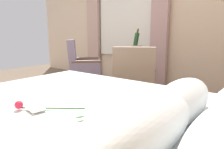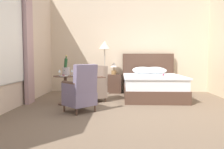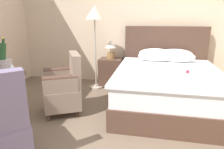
{
  "view_description": "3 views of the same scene",
  "coord_description": "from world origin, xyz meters",
  "px_view_note": "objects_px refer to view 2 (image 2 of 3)",
  "views": [
    {
      "loc": [
        1.44,
        2.69,
        1.07
      ],
      "look_at": [
        -0.43,
        1.26,
        0.6
      ],
      "focal_mm": 32.0,
      "sensor_mm": 36.0,
      "label": 1
    },
    {
      "loc": [
        -0.25,
        -4.33,
        1.11
      ],
      "look_at": [
        -0.48,
        1.25,
        0.7
      ],
      "focal_mm": 35.0,
      "sensor_mm": 36.0,
      "label": 2
    },
    {
      "loc": [
        0.36,
        -1.4,
        1.42
      ],
      "look_at": [
        -0.21,
        1.42,
        0.61
      ],
      "focal_mm": 32.0,
      "sensor_mm": 36.0,
      "label": 3
    }
  ],
  "objects_px": {
    "floor_lamp_brass": "(105,49)",
    "armchair_facing_bed": "(81,91)",
    "snack_plate": "(64,76)",
    "nightstand": "(114,84)",
    "side_table_round": "(65,87)",
    "champagne_bucket": "(66,70)",
    "bedside_lamp": "(114,67)",
    "wine_glass_near_edge": "(72,71)",
    "armchair_by_window": "(95,86)",
    "wine_glass_near_bucket": "(59,71)",
    "bed": "(152,85)"
  },
  "relations": [
    {
      "from": "floor_lamp_brass",
      "to": "armchair_facing_bed",
      "type": "height_order",
      "value": "floor_lamp_brass"
    },
    {
      "from": "snack_plate",
      "to": "armchair_facing_bed",
      "type": "relative_size",
      "value": 0.19
    },
    {
      "from": "nightstand",
      "to": "side_table_round",
      "type": "relative_size",
      "value": 0.85
    },
    {
      "from": "nightstand",
      "to": "champagne_bucket",
      "type": "bearing_deg",
      "value": -122.38
    },
    {
      "from": "side_table_round",
      "to": "champagne_bucket",
      "type": "relative_size",
      "value": 1.41
    },
    {
      "from": "bedside_lamp",
      "to": "floor_lamp_brass",
      "type": "height_order",
      "value": "floor_lamp_brass"
    },
    {
      "from": "wine_glass_near_edge",
      "to": "snack_plate",
      "type": "distance_m",
      "value": 0.24
    },
    {
      "from": "bedside_lamp",
      "to": "armchair_by_window",
      "type": "bearing_deg",
      "value": -107.62
    },
    {
      "from": "wine_glass_near_bucket",
      "to": "floor_lamp_brass",
      "type": "bearing_deg",
      "value": 60.36
    },
    {
      "from": "bedside_lamp",
      "to": "armchair_by_window",
      "type": "xyz_separation_m",
      "value": [
        -0.44,
        -1.38,
        -0.44
      ]
    },
    {
      "from": "bed",
      "to": "champagne_bucket",
      "type": "height_order",
      "value": "bed"
    },
    {
      "from": "snack_plate",
      "to": "side_table_round",
      "type": "bearing_deg",
      "value": 92.53
    },
    {
      "from": "floor_lamp_brass",
      "to": "snack_plate",
      "type": "bearing_deg",
      "value": -114.93
    },
    {
      "from": "floor_lamp_brass",
      "to": "champagne_bucket",
      "type": "xyz_separation_m",
      "value": [
        -0.83,
        -1.55,
        -0.57
      ]
    },
    {
      "from": "champagne_bucket",
      "to": "wine_glass_near_edge",
      "type": "height_order",
      "value": "champagne_bucket"
    },
    {
      "from": "bed",
      "to": "nightstand",
      "type": "xyz_separation_m",
      "value": [
        -1.11,
        0.77,
        -0.07
      ]
    },
    {
      "from": "champagne_bucket",
      "to": "wine_glass_near_bucket",
      "type": "distance_m",
      "value": 0.18
    },
    {
      "from": "snack_plate",
      "to": "armchair_facing_bed",
      "type": "xyz_separation_m",
      "value": [
        0.51,
        -0.6,
        -0.27
      ]
    },
    {
      "from": "bedside_lamp",
      "to": "wine_glass_near_edge",
      "type": "distance_m",
      "value": 2.06
    },
    {
      "from": "bed",
      "to": "bedside_lamp",
      "type": "distance_m",
      "value": 1.43
    },
    {
      "from": "bed",
      "to": "floor_lamp_brass",
      "type": "distance_m",
      "value": 1.82
    },
    {
      "from": "bed",
      "to": "champagne_bucket",
      "type": "distance_m",
      "value": 2.47
    },
    {
      "from": "nightstand",
      "to": "side_table_round",
      "type": "xyz_separation_m",
      "value": [
        -1.11,
        -1.82,
        0.11
      ]
    },
    {
      "from": "bedside_lamp",
      "to": "nightstand",
      "type": "bearing_deg",
      "value": 0.0
    },
    {
      "from": "nightstand",
      "to": "floor_lamp_brass",
      "type": "relative_size",
      "value": 0.36
    },
    {
      "from": "bed",
      "to": "armchair_by_window",
      "type": "height_order",
      "value": "bed"
    },
    {
      "from": "side_table_round",
      "to": "champagne_bucket",
      "type": "distance_m",
      "value": 0.43
    },
    {
      "from": "floor_lamp_brass",
      "to": "wine_glass_near_bucket",
      "type": "xyz_separation_m",
      "value": [
        -0.96,
        -1.68,
        -0.6
      ]
    },
    {
      "from": "side_table_round",
      "to": "wine_glass_near_bucket",
      "type": "distance_m",
      "value": 0.42
    },
    {
      "from": "snack_plate",
      "to": "armchair_by_window",
      "type": "distance_m",
      "value": 0.95
    },
    {
      "from": "bed",
      "to": "wine_glass_near_edge",
      "type": "bearing_deg",
      "value": -152.65
    },
    {
      "from": "side_table_round",
      "to": "snack_plate",
      "type": "height_order",
      "value": "snack_plate"
    },
    {
      "from": "champagne_bucket",
      "to": "snack_plate",
      "type": "height_order",
      "value": "champagne_bucket"
    },
    {
      "from": "armchair_by_window",
      "to": "side_table_round",
      "type": "bearing_deg",
      "value": -147.05
    },
    {
      "from": "snack_plate",
      "to": "armchair_facing_bed",
      "type": "bearing_deg",
      "value": -49.82
    },
    {
      "from": "wine_glass_near_bucket",
      "to": "wine_glass_near_edge",
      "type": "distance_m",
      "value": 0.29
    },
    {
      "from": "side_table_round",
      "to": "armchair_by_window",
      "type": "distance_m",
      "value": 0.8
    },
    {
      "from": "champagne_bucket",
      "to": "armchair_facing_bed",
      "type": "height_order",
      "value": "champagne_bucket"
    },
    {
      "from": "nightstand",
      "to": "snack_plate",
      "type": "distance_m",
      "value": 2.3
    },
    {
      "from": "bed",
      "to": "armchair_by_window",
      "type": "relative_size",
      "value": 2.25
    },
    {
      "from": "wine_glass_near_edge",
      "to": "armchair_by_window",
      "type": "relative_size",
      "value": 0.17
    },
    {
      "from": "wine_glass_near_edge",
      "to": "armchair_by_window",
      "type": "distance_m",
      "value": 0.8
    },
    {
      "from": "armchair_by_window",
      "to": "nightstand",
      "type": "bearing_deg",
      "value": 72.38
    },
    {
      "from": "bedside_lamp",
      "to": "snack_plate",
      "type": "relative_size",
      "value": 2.07
    },
    {
      "from": "snack_plate",
      "to": "armchair_by_window",
      "type": "xyz_separation_m",
      "value": [
        0.67,
        0.6,
        -0.31
      ]
    },
    {
      "from": "bed",
      "to": "bedside_lamp",
      "type": "bearing_deg",
      "value": 145.04
    },
    {
      "from": "wine_glass_near_edge",
      "to": "champagne_bucket",
      "type": "bearing_deg",
      "value": 151.72
    },
    {
      "from": "side_table_round",
      "to": "snack_plate",
      "type": "distance_m",
      "value": 0.33
    },
    {
      "from": "bed",
      "to": "wine_glass_near_edge",
      "type": "height_order",
      "value": "bed"
    },
    {
      "from": "snack_plate",
      "to": "bed",
      "type": "bearing_deg",
      "value": 28.51
    }
  ]
}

